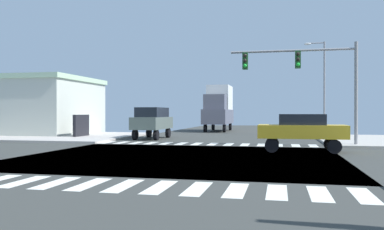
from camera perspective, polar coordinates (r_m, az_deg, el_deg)
The scene contains 10 objects.
ground at distance 18.06m, azimuth -1.65°, elevation -5.95°, with size 90.00×90.00×0.05m.
sidewalk_corner_nw at distance 34.19m, azimuth -18.22°, elevation -2.84°, with size 12.00×12.00×0.14m.
crosswalk_near at distance 11.27m, azimuth -12.00°, elevation -9.61°, with size 13.50×2.00×0.01m.
crosswalk_far at distance 25.22m, azimuth 1.79°, elevation -4.10°, with size 13.50×2.00×0.01m.
traffic_signal_mast at distance 24.84m, azimuth 15.48°, elevation 6.17°, with size 7.31×0.55×6.03m.
street_lamp at distance 36.79m, azimuth 17.78°, elevation 4.80°, with size 1.78×0.32×8.09m.
bank_building at distance 38.84m, azimuth -22.16°, elevation 1.15°, with size 12.69×9.03×5.03m.
sedan_nearside_1 at distance 20.97m, azimuth 15.22°, elevation -1.96°, with size 4.30×1.80×1.88m.
suv_leading_2 at distance 30.37m, azimuth -5.62°, elevation -0.72°, with size 1.96×4.60×2.34m.
box_truck_trailing_1 at distance 42.94m, azimuth 3.79°, elevation 1.14°, with size 2.40×7.20×4.85m.
Camera 1 is at (4.31, -17.43, 1.95)m, focal length 37.83 mm.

